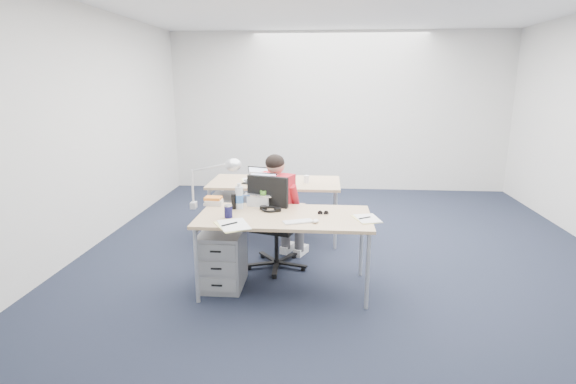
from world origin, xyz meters
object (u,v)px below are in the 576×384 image
(silver_laptop, at_px, (260,190))
(water_bottle, at_px, (239,196))
(drawer_pedestal_near, at_px, (223,259))
(cordless_phone, at_px, (234,202))
(headphones, at_px, (270,209))
(desk_lamp, at_px, (208,183))
(desk_far, at_px, (275,185))
(wireless_keyboard, at_px, (298,222))
(dark_laptop, at_px, (255,175))
(far_cup, at_px, (306,179))
(desk_near, at_px, (284,220))
(drawer_pedestal_far, at_px, (227,217))
(seated_person, at_px, (282,209))
(bear_figurine, at_px, (263,198))
(book_stack, at_px, (214,201))
(office_chair, at_px, (275,242))
(can_koozie, at_px, (228,211))
(sunglasses, at_px, (323,213))
(computer_mouse, at_px, (316,221))

(silver_laptop, relative_size, water_bottle, 1.22)
(drawer_pedestal_near, height_order, cordless_phone, cordless_phone)
(silver_laptop, height_order, cordless_phone, silver_laptop)
(headphones, bearing_deg, desk_lamp, -160.32)
(desk_far, relative_size, wireless_keyboard, 6.15)
(dark_laptop, bearing_deg, wireless_keyboard, -48.76)
(wireless_keyboard, relative_size, far_cup, 2.78)
(cordless_phone, bearing_deg, wireless_keyboard, -38.28)
(headphones, xyz_separation_m, far_cup, (0.29, 1.23, 0.03))
(desk_near, height_order, headphones, headphones)
(drawer_pedestal_far, distance_m, desk_lamp, 1.40)
(seated_person, bearing_deg, dark_laptop, 143.36)
(headphones, distance_m, desk_lamp, 0.65)
(drawer_pedestal_far, bearing_deg, desk_near, -58.32)
(desk_near, distance_m, drawer_pedestal_near, 0.73)
(seated_person, bearing_deg, silver_laptop, -99.27)
(headphones, bearing_deg, seated_person, 103.83)
(drawer_pedestal_far, bearing_deg, bear_figurine, -60.63)
(wireless_keyboard, relative_size, water_bottle, 1.03)
(drawer_pedestal_near, distance_m, book_stack, 0.60)
(office_chair, xyz_separation_m, bear_figurine, (-0.09, -0.19, 0.52))
(desk_far, relative_size, book_stack, 9.10)
(wireless_keyboard, height_order, book_stack, book_stack)
(silver_laptop, distance_m, wireless_keyboard, 0.70)
(can_koozie, bearing_deg, sunglasses, 11.42)
(desk_near, relative_size, wireless_keyboard, 6.15)
(cordless_phone, bearing_deg, desk_far, 69.45)
(seated_person, bearing_deg, computer_mouse, -41.95)
(desk_near, height_order, book_stack, book_stack)
(bear_figurine, distance_m, sunglasses, 0.63)
(book_stack, bearing_deg, water_bottle, -23.07)
(desk_far, distance_m, cordless_phone, 1.31)
(headphones, bearing_deg, drawer_pedestal_far, 140.76)
(desk_far, relative_size, dark_laptop, 5.70)
(seated_person, relative_size, drawer_pedestal_near, 2.20)
(office_chair, relative_size, can_koozie, 8.60)
(drawer_pedestal_near, relative_size, drawer_pedestal_far, 1.00)
(sunglasses, bearing_deg, can_koozie, -171.60)
(sunglasses, xyz_separation_m, far_cup, (-0.21, 1.32, 0.03))
(drawer_pedestal_near, height_order, can_koozie, can_koozie)
(wireless_keyboard, distance_m, computer_mouse, 0.16)
(drawer_pedestal_far, bearing_deg, computer_mouse, -53.92)
(drawer_pedestal_far, relative_size, water_bottle, 2.18)
(can_koozie, xyz_separation_m, cordless_phone, (-0.01, 0.28, 0.01))
(desk_near, relative_size, desk_lamp, 3.07)
(headphones, height_order, far_cup, far_cup)
(cordless_phone, bearing_deg, drawer_pedestal_far, 96.78)
(office_chair, distance_m, book_stack, 0.79)
(office_chair, relative_size, water_bottle, 4.09)
(drawer_pedestal_near, xyz_separation_m, can_koozie, (0.10, -0.12, 0.52))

